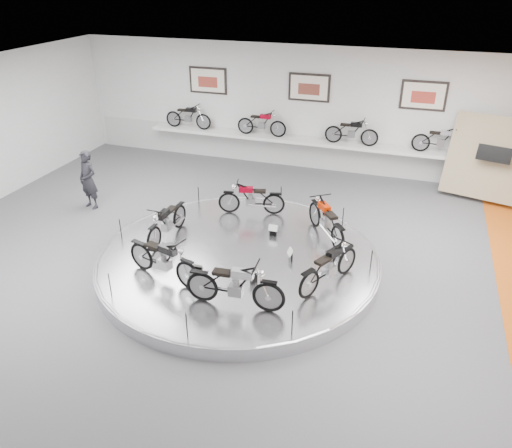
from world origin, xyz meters
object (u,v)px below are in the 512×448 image
(shelf, at_px, (305,141))
(bike_b, at_px, (251,198))
(bike_e, at_px, (235,285))
(bike_f, at_px, (329,266))
(bike_c, at_px, (167,221))
(visitor, at_px, (88,180))
(bike_d, at_px, (163,259))
(bike_a, at_px, (326,220))
(display_platform, at_px, (238,260))

(shelf, relative_size, bike_b, 7.38)
(bike_e, xyz_separation_m, bike_f, (1.56, 1.27, -0.03))
(bike_c, relative_size, visitor, 0.92)
(bike_c, height_order, bike_d, bike_d)
(bike_b, distance_m, bike_e, 4.07)
(bike_b, bearing_deg, bike_a, 147.71)
(bike_f, xyz_separation_m, visitor, (-7.23, 2.20, 0.08))
(bike_e, relative_size, bike_f, 1.07)
(display_platform, height_order, bike_c, bike_c)
(bike_a, height_order, bike_b, bike_a)
(shelf, distance_m, bike_f, 7.30)
(bike_b, distance_m, bike_f, 3.71)
(display_platform, height_order, bike_a, bike_a)
(bike_c, distance_m, visitor, 3.51)
(visitor, bearing_deg, bike_f, -1.64)
(bike_b, xyz_separation_m, bike_c, (-1.47, -1.93, 0.02))
(shelf, relative_size, bike_d, 6.68)
(bike_d, bearing_deg, visitor, 158.10)
(shelf, xyz_separation_m, bike_d, (-1.12, -7.82, -0.22))
(shelf, height_order, bike_c, bike_c)
(display_platform, xyz_separation_m, bike_a, (1.73, 1.39, 0.63))
(shelf, bearing_deg, bike_c, -106.68)
(bike_c, height_order, visitor, visitor)
(bike_b, relative_size, bike_d, 0.90)
(display_platform, bearing_deg, bike_d, -128.14)
(visitor, bearing_deg, bike_d, -22.45)
(bike_d, relative_size, bike_f, 1.06)
(shelf, height_order, bike_f, bike_f)
(bike_b, distance_m, bike_d, 3.59)
(shelf, distance_m, bike_b, 4.33)
(bike_a, relative_size, bike_c, 1.07)
(shelf, relative_size, bike_e, 6.60)
(bike_d, relative_size, visitor, 0.98)
(bike_d, xyz_separation_m, bike_e, (1.73, -0.42, 0.01))
(bike_b, height_order, bike_d, bike_d)
(bike_e, bearing_deg, shelf, 90.81)
(display_platform, relative_size, bike_b, 4.30)
(bike_f, relative_size, visitor, 0.93)
(bike_b, relative_size, bike_c, 0.97)
(shelf, xyz_separation_m, bike_c, (-1.87, -6.23, -0.25))
(bike_c, bearing_deg, bike_d, 27.21)
(display_platform, xyz_separation_m, bike_b, (-0.40, 2.10, 0.59))
(bike_c, height_order, bike_e, bike_e)
(bike_a, xyz_separation_m, visitor, (-6.78, 0.24, 0.05))
(bike_a, height_order, visitor, visitor)
(bike_d, height_order, bike_f, bike_d)
(visitor, bearing_deg, display_platform, -2.58)
(display_platform, distance_m, bike_f, 2.33)
(bike_f, distance_m, visitor, 7.56)
(display_platform, bearing_deg, bike_b, 100.77)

